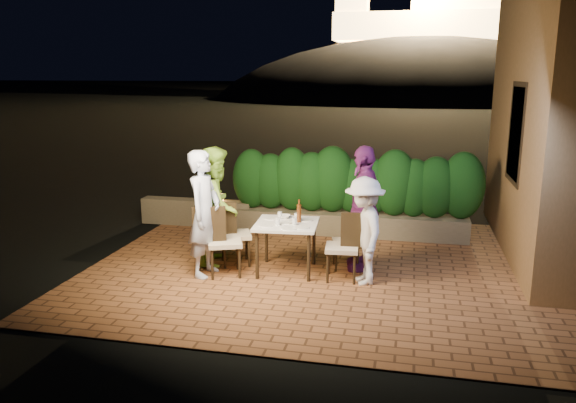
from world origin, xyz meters
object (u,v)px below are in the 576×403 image
(beer_bottle, at_px, (299,211))
(bowl, at_px, (284,217))
(dining_table, at_px, (287,247))
(chair_right_back, at_px, (346,241))
(parapet_lamp, at_px, (221,197))
(diner_purple, at_px, (364,208))
(chair_right_front, at_px, (342,246))
(diner_white, at_px, (364,231))
(chair_left_front, at_px, (225,241))
(diner_green, at_px, (217,205))
(chair_left_back, at_px, (235,233))
(diner_blue, at_px, (204,214))

(beer_bottle, bearing_deg, bowl, 145.86)
(dining_table, xyz_separation_m, chair_right_back, (0.85, 0.34, 0.05))
(beer_bottle, bearing_deg, parapet_lamp, 132.55)
(dining_table, relative_size, diner_purple, 0.48)
(beer_bottle, distance_m, chair_right_front, 0.83)
(beer_bottle, bearing_deg, diner_purple, 18.11)
(chair_right_back, height_order, diner_white, diner_white)
(chair_left_front, distance_m, diner_green, 0.72)
(diner_white, xyz_separation_m, diner_purple, (-0.07, 0.61, 0.18))
(beer_bottle, relative_size, diner_green, 0.19)
(chair_left_back, bearing_deg, diner_blue, -140.83)
(diner_blue, xyz_separation_m, parapet_lamp, (-0.65, 2.59, -0.35))
(dining_table, xyz_separation_m, chair_left_back, (-0.84, 0.16, 0.12))
(chair_right_front, height_order, chair_right_back, chair_right_front)
(dining_table, relative_size, diner_white, 0.59)
(chair_left_front, bearing_deg, diner_purple, -1.53)
(chair_left_front, xyz_separation_m, chair_left_back, (0.01, 0.49, -0.02))
(beer_bottle, distance_m, diner_green, 1.32)
(chair_left_back, distance_m, diner_green, 0.52)
(chair_left_back, distance_m, chair_right_back, 1.70)
(chair_right_back, bearing_deg, diner_green, -9.32)
(beer_bottle, relative_size, chair_left_front, 0.33)
(diner_green, height_order, parapet_lamp, diner_green)
(chair_right_back, bearing_deg, chair_left_back, -7.13)
(chair_left_back, distance_m, parapet_lamp, 2.26)
(dining_table, height_order, beer_bottle, beer_bottle)
(chair_right_back, bearing_deg, dining_table, 8.66)
(dining_table, bearing_deg, diner_blue, -161.32)
(chair_left_back, xyz_separation_m, diner_white, (2.00, -0.38, 0.27))
(chair_right_front, relative_size, diner_green, 0.54)
(dining_table, distance_m, chair_left_back, 0.86)
(bowl, xyz_separation_m, parapet_lamp, (-1.68, 1.94, -0.20))
(chair_right_front, distance_m, diner_blue, 2.03)
(diner_purple, bearing_deg, chair_right_back, -88.97)
(parapet_lamp, bearing_deg, chair_left_back, -65.37)
(diner_blue, distance_m, diner_white, 2.30)
(chair_right_front, relative_size, diner_purple, 0.53)
(dining_table, height_order, diner_green, diner_green)
(diner_white, bearing_deg, beer_bottle, -125.21)
(beer_bottle, bearing_deg, diner_green, 174.72)
(parapet_lamp, bearing_deg, chair_right_front, -41.98)
(chair_left_front, bearing_deg, chair_right_back, -0.10)
(chair_right_back, height_order, parapet_lamp, chair_right_back)
(bowl, relative_size, chair_right_front, 0.19)
(dining_table, xyz_separation_m, bowl, (-0.10, 0.26, 0.40))
(dining_table, xyz_separation_m, chair_left_front, (-0.85, -0.33, 0.14))
(chair_right_back, bearing_deg, diner_blue, 6.81)
(diner_purple, bearing_deg, diner_blue, -79.61)
(diner_green, distance_m, parapet_lamp, 2.13)
(bowl, relative_size, diner_purple, 0.10)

